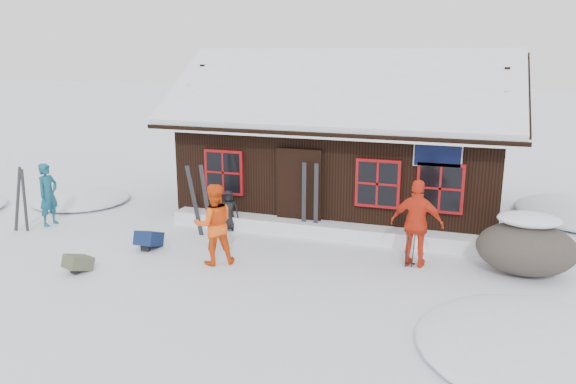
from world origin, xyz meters
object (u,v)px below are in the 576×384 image
(skier_orange_left, at_px, (214,224))
(backpack_blue, at_px, (149,242))
(skier_orange_right, at_px, (417,224))
(ski_poles, at_px, (411,243))
(backpack_olive, at_px, (78,266))
(skier_teal, at_px, (48,194))
(boulder, at_px, (526,247))
(skier_crouched, at_px, (229,210))
(ski_pair_left, at_px, (21,201))

(skier_orange_left, xyz_separation_m, backpack_blue, (-1.79, 0.32, -0.69))
(skier_orange_right, relative_size, ski_poles, 1.59)
(skier_orange_right, xyz_separation_m, backpack_olive, (-6.38, -2.50, -0.78))
(skier_teal, xyz_separation_m, skier_orange_left, (5.16, -1.09, 0.05))
(skier_teal, height_order, boulder, skier_teal)
(skier_teal, distance_m, boulder, 11.27)
(skier_teal, relative_size, skier_crouched, 1.59)
(skier_crouched, distance_m, backpack_olive, 3.91)
(skier_teal, distance_m, skier_orange_left, 5.27)
(ski_pair_left, relative_size, backpack_blue, 2.86)
(skier_orange_right, bearing_deg, skier_crouched, -8.15)
(skier_crouched, xyz_separation_m, ski_pair_left, (-4.72, -1.75, 0.29))
(backpack_olive, bearing_deg, backpack_blue, 87.26)
(skier_orange_left, relative_size, backpack_olive, 3.42)
(skier_crouched, bearing_deg, skier_orange_left, -90.13)
(skier_orange_left, distance_m, skier_orange_right, 4.16)
(skier_orange_left, xyz_separation_m, skier_orange_right, (3.99, 1.18, 0.06))
(ski_poles, relative_size, backpack_blue, 1.97)
(skier_crouched, bearing_deg, boulder, -23.16)
(skier_teal, xyz_separation_m, skier_orange_right, (9.15, 0.09, 0.11))
(skier_crouched, bearing_deg, skier_orange_right, -29.15)
(skier_crouched, bearing_deg, ski_poles, -30.67)
(skier_orange_right, height_order, boulder, skier_orange_right)
(skier_teal, bearing_deg, boulder, -84.87)
(boulder, distance_m, ski_pair_left, 11.53)
(skier_orange_right, height_order, backpack_blue, skier_orange_right)
(ski_pair_left, bearing_deg, boulder, 18.39)
(ski_poles, xyz_separation_m, backpack_blue, (-5.70, -0.75, -0.38))
(backpack_blue, relative_size, backpack_olive, 1.17)
(skier_teal, relative_size, skier_orange_left, 0.94)
(skier_crouched, relative_size, backpack_blue, 1.72)
(boulder, xyz_separation_m, backpack_blue, (-7.90, -1.13, -0.41))
(backpack_blue, xyz_separation_m, backpack_olive, (-0.60, -1.64, -0.02))
(skier_orange_right, relative_size, backpack_olive, 3.66)
(skier_orange_right, height_order, ski_poles, skier_orange_right)
(ski_poles, relative_size, backpack_olive, 2.30)
(skier_orange_right, distance_m, backpack_olive, 6.90)
(skier_orange_right, distance_m, ski_poles, 0.40)
(ski_poles, bearing_deg, boulder, 9.94)
(ski_pair_left, xyz_separation_m, backpack_blue, (3.59, -0.09, -0.63))
(skier_orange_right, relative_size, backpack_blue, 3.13)
(skier_orange_left, xyz_separation_m, boulder, (6.10, 1.46, -0.28))
(backpack_olive, bearing_deg, ski_pair_left, 167.19)
(ski_poles, bearing_deg, skier_orange_right, 51.87)
(skier_teal, height_order, skier_orange_left, skier_orange_left)
(skier_teal, height_order, skier_crouched, skier_teal)
(skier_teal, relative_size, backpack_olive, 3.21)
(boulder, height_order, ski_poles, boulder)
(skier_orange_left, relative_size, skier_orange_right, 0.93)
(skier_orange_left, relative_size, boulder, 0.89)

